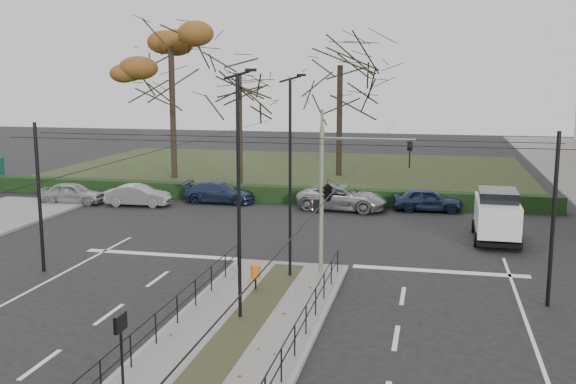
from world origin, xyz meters
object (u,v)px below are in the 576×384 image
Objects in this scene: white_van at (497,214)px; rust_tree at (171,46)px; parked_car_fourth at (342,198)px; parked_car_first at (73,193)px; traffic_light at (330,189)px; streetlamp_median_far at (291,176)px; parked_car_second at (138,195)px; parked_car_fifth at (428,199)px; litter_bin at (255,272)px; bare_tree_near at (239,81)px; streetlamp_median_near at (239,195)px; bare_tree_center at (340,73)px; info_panel at (121,332)px; parked_car_third at (219,192)px.

rust_tree reaches higher than white_van.
parked_car_first is at bearing 101.82° from parked_car_fourth.
traffic_light is 0.74× the size of streetlamp_median_far.
parked_car_second is 17.24m from parked_car_fifth.
white_van is (9.15, 10.09, 0.49)m from litter_bin.
parked_car_fifth is (13.03, -5.70, -6.68)m from bare_tree_near.
streetlamp_median_far is (-1.40, -0.71, 0.59)m from traffic_light.
parked_car_fifth reaches higher than parked_car_first.
litter_bin is at bearing -130.86° from traffic_light.
parked_car_fourth is (0.70, 18.71, -3.41)m from streetlamp_median_near.
parked_car_second is 0.35× the size of bare_tree_center.
parked_car_second is at bearing 167.94° from white_van.
rust_tree is 1.23× the size of bare_tree_near.
rust_tree is at bearing -17.68° from parked_car_first.
parked_car_second is (-10.26, 23.10, -1.14)m from info_panel.
bare_tree_near is (-9.44, 19.65, 3.89)m from traffic_light.
streetlamp_median_near is 20.83m from parked_car_third.
parked_car_first is 13.39m from bare_tree_near.
parked_car_fifth is at bearing -23.90° from rust_tree.
traffic_light is 16.78m from parked_car_third.
parked_car_second is (-11.50, 17.26, -3.50)m from streetlamp_median_near.
parked_car_third is 0.40× the size of bare_tree_center.
parked_car_second is at bearing -79.76° from rust_tree.
info_panel is 0.27× the size of streetlamp_median_far.
streetlamp_median_near reaches higher than traffic_light.
traffic_light is 0.73× the size of streetlamp_median_near.
streetlamp_median_near is 2.01× the size of parked_car_first.
parked_car_second is at bearing 93.73° from parked_car_fifth.
parked_car_fourth reaches higher than parked_car_second.
parked_car_fifth is at bearing 70.52° from litter_bin.
streetlamp_median_near is 15.93m from white_van.
traffic_light is 13.60m from parked_car_fourth.
bare_tree_center is at bearing 17.77° from rust_tree.
bare_tree_center is 15.87m from parked_car_fifth.
litter_bin is at bearing -132.21° from white_van.
litter_bin is at bearing 83.59° from info_panel.
bare_tree_near is at bearing 62.97° from parked_car_fifth.
streetlamp_median_far reaches higher than litter_bin.
streetlamp_median_far is 11.96m from white_van.
streetlamp_median_far is at bearing 65.48° from litter_bin.
bare_tree_center reaches higher than parked_car_third.
streetlamp_median_near reaches higher than parked_car_first.
parked_car_third is (-9.05, 13.84, -2.83)m from traffic_light.
info_panel is at bearing -70.12° from rust_tree.
parked_car_fourth is 12.29m from bare_tree_near.
bare_tree_center is at bearing 118.62° from white_van.
info_panel is 10.98m from streetlamp_median_far.
bare_tree_center is 8.97m from bare_tree_near.
streetlamp_median_near is 2.03× the size of parked_car_second.
traffic_light is at bearing -132.68° from white_van.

